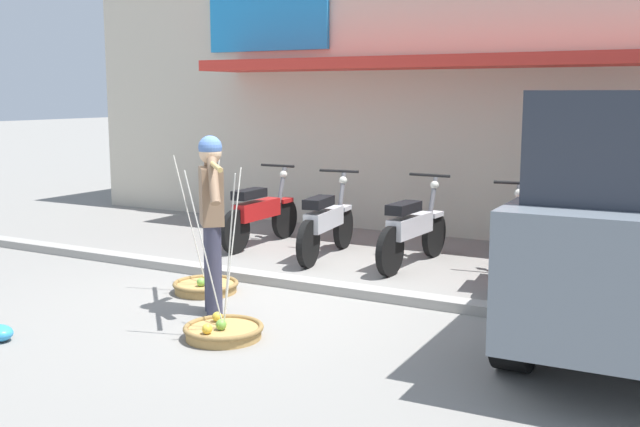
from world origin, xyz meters
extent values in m
plane|color=gray|center=(0.00, 0.00, 0.00)|extent=(90.00, 90.00, 0.00)
cube|color=gray|center=(0.00, 0.70, 0.05)|extent=(20.00, 0.24, 0.10)
cylinder|color=#38384C|center=(-0.33, -0.46, 0.43)|extent=(0.15, 0.15, 0.86)
cylinder|color=#38384C|center=(-0.21, -0.60, 0.43)|extent=(0.15, 0.15, 0.86)
cube|color=#84664C|center=(-0.27, -0.53, 1.13)|extent=(0.38, 0.38, 0.54)
sphere|color=#E0B78E|center=(-0.27, -0.53, 1.53)|extent=(0.21, 0.21, 0.21)
sphere|color=#4C70B2|center=(-0.27, -0.53, 1.58)|extent=(0.22, 0.22, 0.22)
cylinder|color=#84664C|center=(-0.44, -0.35, 1.30)|extent=(0.30, 0.31, 0.43)
cylinder|color=#84664C|center=(-0.11, -0.70, 1.30)|extent=(0.30, 0.31, 0.43)
cylinder|color=tan|center=(-0.27, -0.53, 1.45)|extent=(1.11, 1.18, 0.04)
cylinder|color=#B2894C|center=(-0.81, 0.04, 0.04)|extent=(0.65, 0.65, 0.09)
torus|color=olive|center=(-0.81, 0.04, 0.10)|extent=(0.69, 0.69, 0.05)
sphere|color=gold|center=(-0.72, 0.05, 0.14)|extent=(0.09, 0.09, 0.09)
sphere|color=gold|center=(-0.79, 0.10, 0.14)|extent=(0.10, 0.10, 0.10)
sphere|color=#75B545|center=(-0.79, -0.06, 0.14)|extent=(0.09, 0.09, 0.09)
sphere|color=gold|center=(-0.81, 0.04, 0.13)|extent=(0.09, 0.09, 0.09)
sphere|color=#669E3C|center=(-0.73, 0.02, 0.14)|extent=(0.10, 0.10, 0.10)
cylinder|color=silver|center=(-0.81, 0.19, 0.77)|extent=(0.01, 0.31, 1.36)
cylinder|color=silver|center=(-0.94, -0.03, 0.77)|extent=(0.27, 0.16, 1.36)
cylinder|color=silver|center=(-0.68, -0.03, 0.77)|extent=(0.27, 0.16, 1.36)
cylinder|color=#B2894C|center=(0.27, -1.10, 0.04)|extent=(0.65, 0.65, 0.09)
torus|color=olive|center=(0.27, -1.10, 0.10)|extent=(0.69, 0.69, 0.05)
sphere|color=gold|center=(0.25, -1.30, 0.13)|extent=(0.09, 0.09, 0.09)
sphere|color=#6DA940|center=(0.28, -1.16, 0.14)|extent=(0.09, 0.09, 0.09)
sphere|color=gold|center=(0.11, -0.98, 0.13)|extent=(0.09, 0.09, 0.09)
cylinder|color=silver|center=(0.27, -0.95, 0.77)|extent=(0.01, 0.31, 1.36)
cylinder|color=silver|center=(0.14, -1.18, 0.77)|extent=(0.27, 0.16, 1.36)
cylinder|color=silver|center=(0.40, -1.18, 0.77)|extent=(0.27, 0.16, 1.36)
cylinder|color=black|center=(-1.70, 3.05, 0.29)|extent=(0.09, 0.58, 0.58)
cylinder|color=black|center=(-1.69, 1.81, 0.29)|extent=(0.09, 0.58, 0.58)
cube|color=red|center=(-1.70, 3.05, 0.55)|extent=(0.14, 0.28, 0.06)
cube|color=red|center=(-1.69, 2.33, 0.51)|extent=(0.21, 0.90, 0.24)
cube|color=black|center=(-1.69, 2.15, 0.75)|extent=(0.23, 0.56, 0.12)
cylinder|color=slate|center=(-1.70, 2.95, 0.68)|extent=(0.06, 0.30, 0.76)
cylinder|color=black|center=(-1.69, 2.87, 1.07)|extent=(0.54, 0.04, 0.04)
sphere|color=silver|center=(-1.70, 3.03, 0.93)|extent=(0.11, 0.11, 0.11)
cylinder|color=black|center=(-0.61, 2.81, 0.29)|extent=(0.16, 0.59, 0.58)
cylinder|color=black|center=(-0.45, 1.58, 0.29)|extent=(0.16, 0.59, 0.58)
cube|color=silver|center=(-0.61, 2.81, 0.55)|extent=(0.18, 0.30, 0.06)
cube|color=silver|center=(-0.51, 2.10, 0.51)|extent=(0.32, 0.92, 0.24)
cube|color=black|center=(-0.49, 1.92, 0.75)|extent=(0.29, 0.58, 0.12)
cylinder|color=slate|center=(-0.60, 2.71, 0.68)|extent=(0.10, 0.30, 0.76)
cylinder|color=black|center=(-0.58, 2.63, 1.07)|extent=(0.54, 0.11, 0.04)
sphere|color=silver|center=(-0.61, 2.79, 0.93)|extent=(0.11, 0.11, 0.11)
cylinder|color=black|center=(0.65, 2.90, 0.29)|extent=(0.11, 0.58, 0.58)
cylinder|color=black|center=(0.59, 1.66, 0.29)|extent=(0.11, 0.58, 0.58)
cube|color=silver|center=(0.65, 2.90, 0.55)|extent=(0.15, 0.29, 0.06)
cube|color=silver|center=(0.62, 2.18, 0.51)|extent=(0.24, 0.91, 0.24)
cube|color=black|center=(0.61, 2.00, 0.75)|extent=(0.25, 0.57, 0.12)
cylinder|color=slate|center=(0.65, 2.80, 0.68)|extent=(0.07, 0.30, 0.76)
cylinder|color=black|center=(0.65, 2.72, 1.07)|extent=(0.54, 0.06, 0.04)
sphere|color=silver|center=(0.65, 2.88, 0.93)|extent=(0.11, 0.11, 0.11)
cylinder|color=black|center=(1.80, 2.61, 0.29)|extent=(0.15, 0.59, 0.58)
cylinder|color=black|center=(1.96, 1.38, 0.29)|extent=(0.15, 0.59, 0.58)
cube|color=red|center=(1.80, 2.61, 0.55)|extent=(0.17, 0.30, 0.06)
cube|color=red|center=(1.89, 1.90, 0.51)|extent=(0.31, 0.92, 0.24)
cube|color=black|center=(1.92, 1.72, 0.75)|extent=(0.29, 0.58, 0.12)
cylinder|color=slate|center=(1.82, 2.51, 0.68)|extent=(0.10, 0.30, 0.76)
cylinder|color=black|center=(1.83, 2.43, 1.07)|extent=(0.54, 0.10, 0.04)
sphere|color=silver|center=(1.81, 2.59, 0.93)|extent=(0.11, 0.11, 0.11)
cylinder|color=black|center=(2.55, 2.31, 0.38)|extent=(0.28, 0.77, 0.76)
cylinder|color=black|center=(2.65, -0.60, 0.38)|extent=(0.28, 0.77, 0.76)
cube|color=beige|center=(0.19, 6.80, 2.10)|extent=(13.00, 5.00, 4.20)
cube|color=red|center=(0.19, 3.80, 2.50)|extent=(7.15, 1.00, 0.16)
cube|color=#1E84D1|center=(-2.73, 4.25, 3.20)|extent=(2.20, 0.08, 0.90)
cube|color=black|center=(2.14, 4.28, 1.00)|extent=(1.10, 0.06, 2.00)
camera|label=1|loc=(4.06, -6.20, 2.08)|focal=42.79mm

